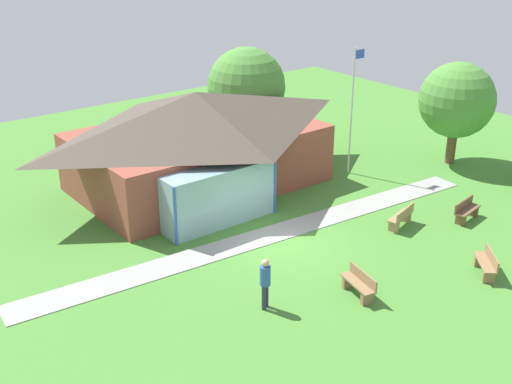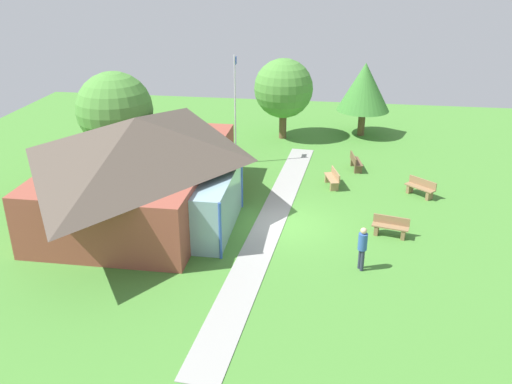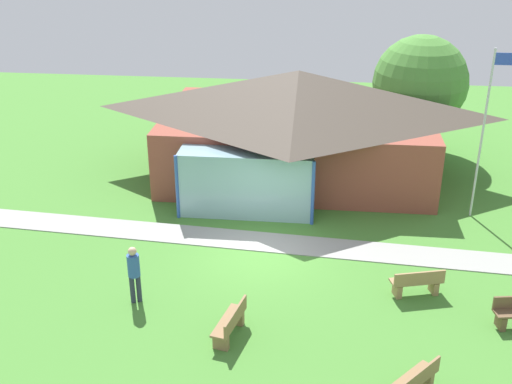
% 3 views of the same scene
% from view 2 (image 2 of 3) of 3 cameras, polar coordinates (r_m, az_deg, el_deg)
% --- Properties ---
extents(ground_plane, '(44.00, 44.00, 0.00)m').
position_cam_2_polar(ground_plane, '(23.85, 3.16, -3.42)').
color(ground_plane, '#478433').
extents(pavilion, '(11.55, 8.42, 4.34)m').
position_cam_2_polar(pavilion, '(24.93, -11.85, 2.96)').
color(pavilion, brown).
rests_on(pavilion, ground_plane).
extents(footpath, '(20.14, 2.82, 0.03)m').
position_cam_2_polar(footpath, '(23.91, 1.45, -3.28)').
color(footpath, '#999993').
rests_on(footpath, ground_plane).
extents(flagpole, '(0.64, 0.08, 6.01)m').
position_cam_2_polar(flagpole, '(29.84, -2.19, 8.99)').
color(flagpole, silver).
rests_on(flagpole, ground_plane).
extents(bench_front_right, '(1.32, 1.42, 0.84)m').
position_cam_2_polar(bench_front_right, '(27.64, 16.82, 0.39)').
color(bench_front_right, olive).
rests_on(bench_front_right, ground_plane).
extents(bench_mid_right, '(1.56, 0.83, 0.84)m').
position_cam_2_polar(bench_mid_right, '(27.82, 8.03, 1.37)').
color(bench_mid_right, '#9E7A51').
rests_on(bench_mid_right, ground_plane).
extents(bench_lawn_far_right, '(1.55, 0.69, 0.84)m').
position_cam_2_polar(bench_lawn_far_right, '(30.25, 10.37, 3.06)').
color(bench_lawn_far_right, brown).
rests_on(bench_lawn_far_right, ground_plane).
extents(bench_front_center, '(0.76, 1.56, 0.84)m').
position_cam_2_polar(bench_front_center, '(23.41, 13.88, -3.58)').
color(bench_front_center, olive).
rests_on(bench_front_center, ground_plane).
extents(visitor_strolling_lawn, '(0.34, 0.34, 1.74)m').
position_cam_2_polar(visitor_strolling_lawn, '(20.47, 11.07, -5.49)').
color(visitor_strolling_lawn, '#2D3347').
rests_on(visitor_strolling_lawn, ground_plane).
extents(tree_behind_pavilion_right, '(4.08, 4.08, 5.23)m').
position_cam_2_polar(tree_behind_pavilion_right, '(30.39, -14.55, 8.29)').
color(tree_behind_pavilion_right, brown).
rests_on(tree_behind_pavilion_right, ground_plane).
extents(tree_far_east, '(3.34, 3.34, 4.68)m').
position_cam_2_polar(tree_far_east, '(35.57, 11.26, 10.71)').
color(tree_far_east, brown).
rests_on(tree_far_east, ground_plane).
extents(tree_east_hedge, '(3.66, 3.66, 5.04)m').
position_cam_2_polar(tree_east_hedge, '(34.37, 2.89, 10.75)').
color(tree_east_hedge, brown).
rests_on(tree_east_hedge, ground_plane).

